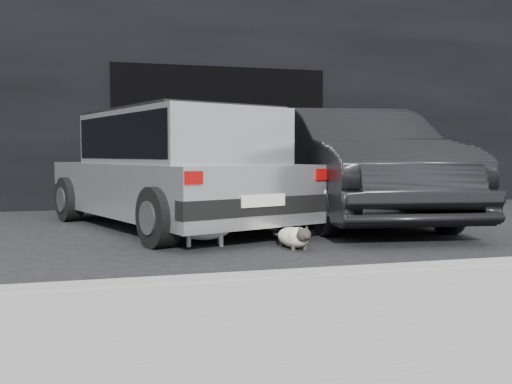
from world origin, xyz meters
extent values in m
plane|color=black|center=(0.00, 0.00, 0.00)|extent=(80.00, 80.00, 0.00)
cube|color=black|center=(1.00, 6.00, 2.50)|extent=(34.00, 4.00, 5.00)
cube|color=black|center=(1.00, 3.99, 1.30)|extent=(4.00, 0.10, 2.60)
cube|color=gray|center=(1.00, -2.60, 0.06)|extent=(18.00, 0.25, 0.12)
cube|color=gray|center=(1.00, -3.80, 0.06)|extent=(18.00, 2.20, 0.11)
cube|color=#B2B4B7|center=(-0.27, 1.21, 0.53)|extent=(3.20, 4.57, 0.67)
cube|color=#B2B4B7|center=(-0.20, 1.01, 1.19)|extent=(2.51, 3.19, 0.67)
cube|color=black|center=(-0.20, 1.01, 1.19)|extent=(2.48, 3.09, 0.54)
cube|color=black|center=(0.43, -0.68, 0.43)|extent=(1.83, 0.82, 0.19)
cube|color=black|center=(-0.97, 3.10, 0.43)|extent=(1.83, 0.82, 0.19)
cube|color=silver|center=(0.46, -0.77, 0.49)|extent=(0.53, 0.21, 0.13)
cube|color=#8C0707|center=(-0.32, -1.05, 0.75)|extent=(0.19, 0.10, 0.13)
cube|color=#8C0707|center=(1.23, -0.48, 0.75)|extent=(0.19, 0.10, 0.13)
cube|color=black|center=(-0.20, 1.01, 1.54)|extent=(2.41, 2.93, 0.03)
cylinder|color=black|center=(-0.61, -0.52, 0.32)|extent=(0.44, 0.69, 0.64)
cylinder|color=slate|center=(-0.73, -0.56, 0.32)|extent=(0.14, 0.34, 0.35)
cylinder|color=black|center=(1.11, 0.12, 0.32)|extent=(0.44, 0.69, 0.64)
cylinder|color=slate|center=(1.23, 0.16, 0.32)|extent=(0.14, 0.34, 0.35)
cylinder|color=black|center=(-1.63, 2.25, 0.32)|extent=(0.44, 0.69, 0.64)
cylinder|color=slate|center=(-1.75, 2.21, 0.32)|extent=(0.14, 0.34, 0.35)
cylinder|color=black|center=(0.08, 2.88, 0.32)|extent=(0.44, 0.69, 0.64)
cylinder|color=slate|center=(0.20, 2.93, 0.32)|extent=(0.14, 0.34, 0.35)
imported|color=black|center=(2.37, 1.16, 0.83)|extent=(2.35, 5.19, 1.65)
ellipsoid|color=beige|center=(0.75, -0.89, 0.11)|extent=(0.31, 0.55, 0.20)
ellipsoid|color=beige|center=(0.76, -1.02, 0.14)|extent=(0.25, 0.25, 0.19)
ellipsoid|color=black|center=(0.77, -1.16, 0.17)|extent=(0.16, 0.14, 0.13)
sphere|color=black|center=(0.77, -1.22, 0.17)|extent=(0.06, 0.06, 0.06)
cone|color=black|center=(0.80, -1.14, 0.24)|extent=(0.05, 0.07, 0.07)
cone|color=black|center=(0.73, -1.15, 0.24)|extent=(0.05, 0.07, 0.07)
cylinder|color=black|center=(0.82, -1.04, 0.03)|extent=(0.04, 0.04, 0.07)
cylinder|color=black|center=(0.69, -1.05, 0.03)|extent=(0.04, 0.04, 0.07)
cylinder|color=black|center=(0.80, -0.73, 0.03)|extent=(0.04, 0.04, 0.07)
cylinder|color=black|center=(0.67, -0.74, 0.03)|extent=(0.04, 0.04, 0.07)
cylinder|color=black|center=(0.72, -0.61, 0.08)|extent=(0.16, 0.28, 0.09)
ellipsoid|color=silver|center=(-0.11, -0.48, 0.19)|extent=(0.61, 0.35, 0.25)
ellipsoid|color=silver|center=(0.03, -0.49, 0.21)|extent=(0.28, 0.28, 0.21)
ellipsoid|color=white|center=(0.18, -0.51, 0.30)|extent=(0.16, 0.18, 0.15)
sphere|color=white|center=(0.25, -0.52, 0.29)|extent=(0.07, 0.07, 0.07)
cone|color=white|center=(0.17, -0.47, 0.37)|extent=(0.07, 0.06, 0.08)
cone|color=white|center=(0.16, -0.55, 0.37)|extent=(0.07, 0.06, 0.08)
cylinder|color=white|center=(0.06, -0.42, 0.07)|extent=(0.05, 0.05, 0.15)
cylinder|color=white|center=(0.05, -0.57, 0.07)|extent=(0.05, 0.05, 0.15)
cylinder|color=white|center=(-0.28, -0.39, 0.07)|extent=(0.05, 0.05, 0.15)
cylinder|color=white|center=(-0.29, -0.53, 0.07)|extent=(0.05, 0.05, 0.15)
cylinder|color=white|center=(-0.43, -0.44, 0.13)|extent=(0.32, 0.12, 0.10)
ellipsoid|color=gray|center=(-0.22, -0.49, 0.21)|extent=(0.23, 0.18, 0.11)
camera|label=1|loc=(-1.17, -6.48, 0.97)|focal=40.00mm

